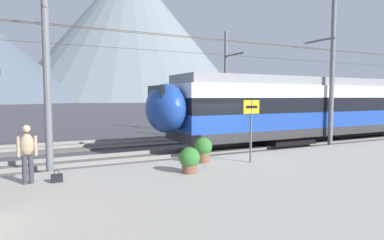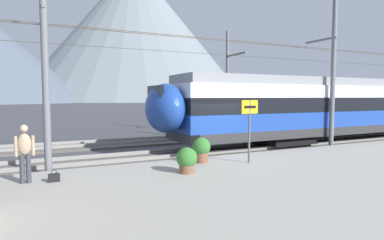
{
  "view_description": "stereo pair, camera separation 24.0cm",
  "coord_description": "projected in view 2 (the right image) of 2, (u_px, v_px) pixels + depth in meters",
  "views": [
    {
      "loc": [
        -7.22,
        -12.65,
        2.8
      ],
      "look_at": [
        0.08,
        2.08,
        1.6
      ],
      "focal_mm": 30.03,
      "sensor_mm": 36.0,
      "label": 1
    },
    {
      "loc": [
        -7.0,
        -12.76,
        2.8
      ],
      "look_at": [
        0.08,
        2.08,
        1.6
      ],
      "focal_mm": 30.03,
      "sensor_mm": 36.0,
      "label": 2
    }
  ],
  "objects": [
    {
      "name": "ground_plane",
      "position": [
        210.0,
        158.0,
        14.69
      ],
      "size": [
        400.0,
        400.0,
        0.0
      ],
      "primitive_type": "plane",
      "color": "#424247"
    },
    {
      "name": "platform_slab",
      "position": [
        291.0,
        182.0,
        9.98
      ],
      "size": [
        120.0,
        8.21,
        0.32
      ],
      "primitive_type": "cube",
      "color": "#A39E93",
      "rests_on": "ground"
    },
    {
      "name": "track_near",
      "position": [
        201.0,
        153.0,
        15.51
      ],
      "size": [
        120.0,
        3.0,
        0.28
      ],
      "color": "#5B5651",
      "rests_on": "ground"
    },
    {
      "name": "track_far",
      "position": [
        165.0,
        141.0,
        19.98
      ],
      "size": [
        120.0,
        3.0,
        0.28
      ],
      "color": "#5B5651",
      "rests_on": "ground"
    },
    {
      "name": "catenary_mast_west",
      "position": [
        45.0,
        60.0,
        10.86
      ],
      "size": [
        42.34,
        2.04,
        7.77
      ],
      "color": "slate",
      "rests_on": "ground"
    },
    {
      "name": "catenary_mast_mid",
      "position": [
        331.0,
        67.0,
        16.66
      ],
      "size": [
        42.34,
        2.04,
        8.46
      ],
      "color": "slate",
      "rests_on": "ground"
    },
    {
      "name": "catenary_mast_far_side",
      "position": [
        228.0,
        80.0,
        24.09
      ],
      "size": [
        42.34,
        2.53,
        7.68
      ],
      "color": "slate",
      "rests_on": "ground"
    },
    {
      "name": "platform_sign",
      "position": [
        249.0,
        117.0,
        11.96
      ],
      "size": [
        0.7,
        0.08,
        2.35
      ],
      "color": "#59595B",
      "rests_on": "platform_slab"
    },
    {
      "name": "passenger_walking",
      "position": [
        25.0,
        151.0,
        9.16
      ],
      "size": [
        0.53,
        0.22,
        1.69
      ],
      "color": "#383842",
      "rests_on": "platform_slab"
    },
    {
      "name": "handbag_beside_passenger",
      "position": [
        54.0,
        178.0,
        9.39
      ],
      "size": [
        0.32,
        0.18,
        0.36
      ],
      "color": "black",
      "rests_on": "platform_slab"
    },
    {
      "name": "potted_plant_platform_edge",
      "position": [
        187.0,
        159.0,
        10.44
      ],
      "size": [
        0.69,
        0.69,
        0.84
      ],
      "color": "brown",
      "rests_on": "platform_slab"
    },
    {
      "name": "potted_plant_by_shelter",
      "position": [
        201.0,
        148.0,
        12.11
      ],
      "size": [
        0.69,
        0.69,
        0.95
      ],
      "color": "brown",
      "rests_on": "platform_slab"
    },
    {
      "name": "mountain_central_peak",
      "position": [
        135.0,
        33.0,
        213.87
      ],
      "size": [
        148.95,
        148.95,
        90.95
      ],
      "primitive_type": "cone",
      "color": "slate",
      "rests_on": "ground"
    }
  ]
}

